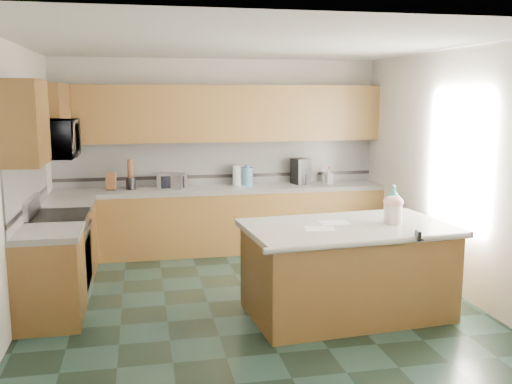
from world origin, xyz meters
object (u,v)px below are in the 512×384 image
object	(u,v)px
toaster_oven	(172,181)
coffee_maker	(301,171)
island_top	(348,228)
treat_jar	(393,214)
soap_bottle_island	(394,203)
island_base	(347,272)
knife_block	(111,182)

from	to	relation	value
toaster_oven	coffee_maker	world-z (taller)	coffee_maker
toaster_oven	island_top	bearing A→B (deg)	-35.17
treat_jar	coffee_maker	xyz separation A→B (m)	(-0.19, 2.69, 0.09)
island_top	soap_bottle_island	bearing A→B (deg)	0.28
island_base	coffee_maker	distance (m)	2.77
island_top	toaster_oven	distance (m)	3.08
island_top	treat_jar	size ratio (longest dim) A/B	10.72
treat_jar	knife_block	world-z (taller)	knife_block
soap_bottle_island	knife_block	xyz separation A→B (m)	(-2.89, 2.60, -0.07)
toaster_oven	coffee_maker	distance (m)	1.85
treat_jar	knife_block	size ratio (longest dim) A/B	0.81
soap_bottle_island	knife_block	size ratio (longest dim) A/B	1.62
treat_jar	soap_bottle_island	size ratio (longest dim) A/B	0.50
island_top	treat_jar	world-z (taller)	treat_jar
island_top	treat_jar	xyz separation A→B (m)	(0.46, -0.02, 0.12)
toaster_oven	coffee_maker	bearing A→B (deg)	24.93
soap_bottle_island	toaster_oven	xyz separation A→B (m)	(-2.07, 2.60, -0.09)
island_base	treat_jar	distance (m)	0.75
island_top	coffee_maker	world-z (taller)	coffee_maker
treat_jar	toaster_oven	size ratio (longest dim) A/B	0.53
knife_block	coffee_maker	xyz separation A→B (m)	(2.67, 0.03, 0.07)
island_base	soap_bottle_island	world-z (taller)	soap_bottle_island
island_base	treat_jar	bearing A→B (deg)	-7.20
island_base	knife_block	distance (m)	3.62
soap_bottle_island	coffee_maker	bearing A→B (deg)	116.17
treat_jar	knife_block	distance (m)	3.91
island_top	treat_jar	distance (m)	0.48
island_top	knife_block	world-z (taller)	knife_block
island_base	island_top	bearing A→B (deg)	0.00
island_top	toaster_oven	bearing A→B (deg)	116.08
island_base	knife_block	bearing A→B (deg)	127.49
knife_block	toaster_oven	distance (m)	0.82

